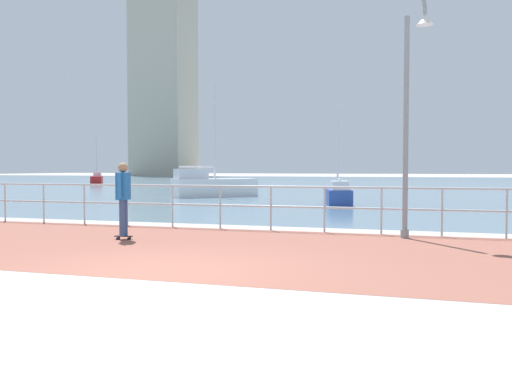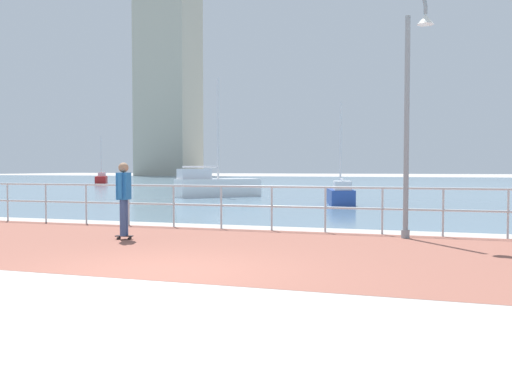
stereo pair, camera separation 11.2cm
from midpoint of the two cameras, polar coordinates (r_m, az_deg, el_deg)
name	(u,v)px [view 1 (the left image)]	position (r m, az deg, el deg)	size (l,w,h in m)	color
ground	(383,187)	(47.91, 12.71, 0.47)	(220.00, 220.00, 0.00)	#ADAAA5
brick_paving	(225,248)	(11.33, -3.48, -5.72)	(28.00, 6.72, 0.01)	#935647
harbor_water	(392,184)	(58.99, 13.62, 0.83)	(180.00, 88.00, 0.00)	slate
waterfront_railing	(271,200)	(14.43, 1.30, -0.78)	(25.25, 0.06, 1.16)	#B2BCC1
lamppost	(411,101)	(13.22, 15.29, 8.92)	(0.67, 0.65, 5.64)	gray
skateboarder	(123,193)	(12.89, -13.63, -0.14)	(0.41, 0.56, 1.74)	black
sailboat_gray	(212,186)	(31.29, -4.62, 0.66)	(4.39, 4.32, 6.61)	white
sailboat_ivory	(338,195)	(24.69, 8.19, -0.31)	(1.76, 3.34, 4.49)	#284799
sailboat_yellow	(97,179)	(60.94, -15.97, 1.29)	(2.67, 3.56, 4.90)	#B21E1E
tower_concrete	(164,64)	(121.53, -9.42, 12.75)	(11.22, 10.40, 48.44)	#B2AD99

